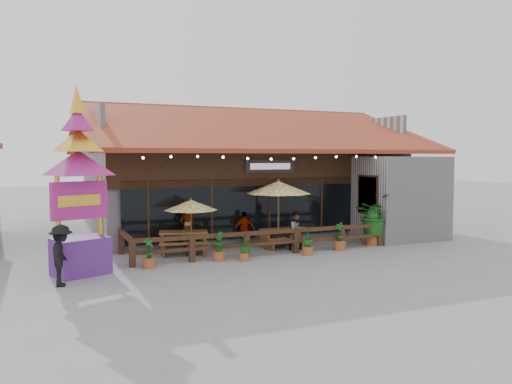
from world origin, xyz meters
name	(u,v)px	position (x,y,z in m)	size (l,w,h in m)	color
ground	(301,250)	(0.00, 0.00, 0.00)	(100.00, 100.00, 0.00)	gray
restaurant_building	(243,184)	(0.26, 6.61, 2.21)	(15.50, 14.73, 6.09)	#B5B6BA
patio_railing	(250,239)	(-2.25, -0.27, 0.61)	(10.00, 2.60, 0.92)	#442918
umbrella_left	(191,205)	(-4.17, 0.72, 1.82)	(2.36, 2.36, 2.09)	brown
umbrella_right	(278,188)	(-0.60, 0.79, 2.37)	(3.07, 3.07, 2.72)	brown
picnic_table_left	(184,239)	(-4.39, 0.99, 0.57)	(2.08, 1.90, 0.85)	brown
picnic_table_right	(281,235)	(-0.53, 0.73, 0.51)	(1.61, 1.41, 0.75)	brown
thai_sign_tower	(78,168)	(-8.12, -0.92, 3.25)	(2.93, 2.93, 6.16)	#56227E
tropical_plant	(373,216)	(3.20, -0.21, 1.20)	(1.99, 1.93, 2.10)	brown
diner_a	(188,228)	(-4.10, 1.45, 0.90)	(0.65, 0.43, 1.79)	#342010
diner_b	(297,231)	(-0.16, 0.02, 0.75)	(0.73, 0.57, 1.50)	#342010
diner_c	(244,229)	(-1.77, 1.45, 0.71)	(0.83, 0.35, 1.41)	#342010
pedestrian	(61,255)	(-8.71, -2.15, 0.86)	(1.11, 0.64, 1.72)	black
planter_a	(149,256)	(-6.04, -0.87, 0.41)	(0.40, 0.40, 0.98)	brown
planter_b	(219,248)	(-3.60, -0.70, 0.46)	(0.41, 0.41, 1.01)	brown
planter_c	(244,247)	(-2.80, -1.04, 0.48)	(0.67, 0.68, 0.85)	brown
planter_d	(308,242)	(-0.29, -1.02, 0.47)	(0.52, 0.52, 0.97)	brown
planter_e	(340,239)	(1.31, -0.68, 0.45)	(0.44, 0.46, 1.08)	brown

